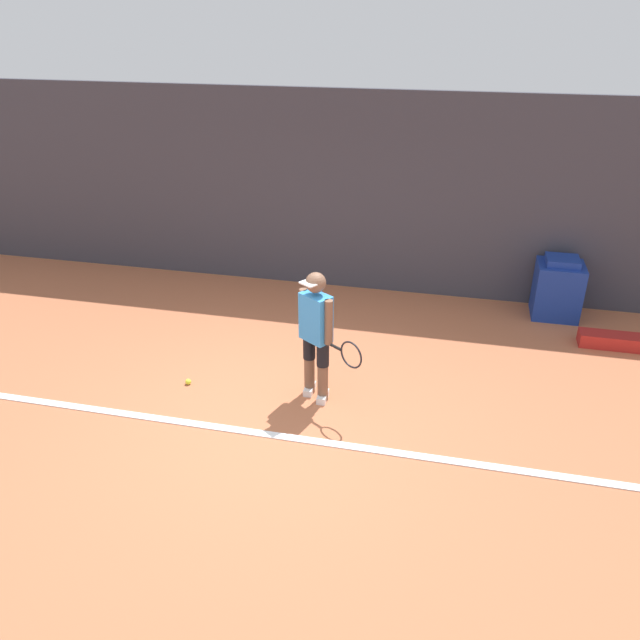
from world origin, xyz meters
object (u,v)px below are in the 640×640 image
(equipment_bag, at_px, (613,341))
(covered_chair, at_px, (557,288))
(tennis_player, at_px, (317,331))
(tennis_ball, at_px, (188,382))

(equipment_bag, bearing_deg, covered_chair, 129.04)
(covered_chair, bearing_deg, tennis_player, -135.43)
(tennis_ball, bearing_deg, equipment_bag, 22.51)
(tennis_player, relative_size, equipment_bag, 1.80)
(tennis_player, distance_m, equipment_bag, 4.10)
(covered_chair, height_order, equipment_bag, covered_chair)
(equipment_bag, bearing_deg, tennis_ball, -157.49)
(tennis_ball, height_order, covered_chair, covered_chair)
(tennis_player, bearing_deg, equipment_bag, 63.05)
(equipment_bag, bearing_deg, tennis_player, -150.38)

